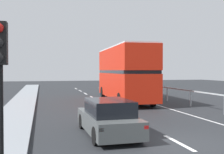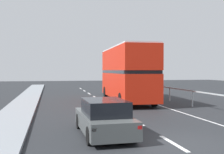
{
  "view_description": "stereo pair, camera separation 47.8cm",
  "coord_description": "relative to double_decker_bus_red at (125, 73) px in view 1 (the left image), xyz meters",
  "views": [
    {
      "loc": [
        -4.66,
        -8.93,
        2.54
      ],
      "look_at": [
        -0.53,
        7.6,
        2.14
      ],
      "focal_mm": 45.5,
      "sensor_mm": 36.0,
      "label": 1
    },
    {
      "loc": [
        -4.19,
        -9.04,
        2.54
      ],
      "look_at": [
        -0.53,
        7.6,
        2.14
      ],
      "focal_mm": 45.5,
      "sensor_mm": 36.0,
      "label": 2
    }
  ],
  "objects": [
    {
      "name": "lane_paint_markings",
      "position": [
        0.14,
        -4.32,
        -2.35
      ],
      "size": [
        3.69,
        46.0,
        0.01
      ],
      "color": "silver",
      "rests_on": "ground"
    },
    {
      "name": "bridge_side_railing",
      "position": [
        3.6,
        -4.21,
        -1.43
      ],
      "size": [
        0.1,
        42.0,
        1.14
      ],
      "color": "#AAB7BA",
      "rests_on": "ground"
    },
    {
      "name": "ground_plane",
      "position": [
        -1.93,
        -13.21,
        -2.41
      ],
      "size": [
        75.67,
        120.0,
        0.1
      ],
      "primitive_type": "cube",
      "color": "#24272A"
    },
    {
      "name": "hatchback_car_near",
      "position": [
        -4.05,
        -11.38,
        -1.68
      ],
      "size": [
        1.85,
        4.3,
        1.41
      ],
      "rotation": [
        0.0,
        0.0,
        0.03
      ],
      "color": "#4E5252",
      "rests_on": "ground"
    },
    {
      "name": "double_decker_bus_red",
      "position": [
        0.0,
        0.0,
        0.0
      ],
      "size": [
        2.97,
        10.24,
        4.41
      ],
      "rotation": [
        0.0,
        0.0,
        -0.04
      ],
      "color": "red",
      "rests_on": "ground"
    },
    {
      "name": "traffic_signal_pole",
      "position": [
        -7.42,
        -15.83,
        0.35
      ],
      "size": [
        0.3,
        0.42,
        3.41
      ],
      "color": "black",
      "rests_on": "near_sidewalk_kerb"
    }
  ]
}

